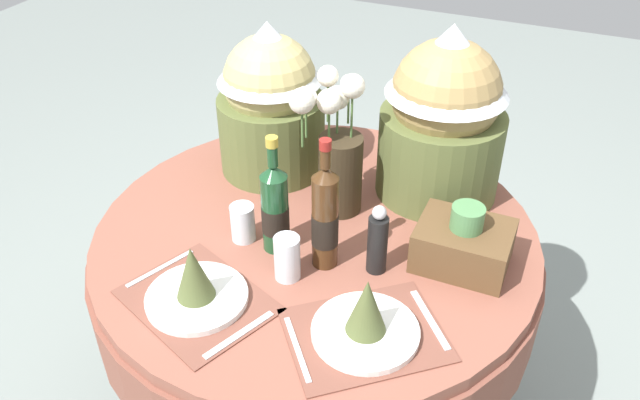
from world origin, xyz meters
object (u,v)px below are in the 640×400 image
place_setting_left (195,286)px  gift_tub_back_right (444,109)px  dining_table (316,270)px  wine_bottle_left (275,208)px  gift_tub_back_left (270,95)px  place_setting_right (366,320)px  tumbler_mid (287,258)px  tumbler_near_right (243,223)px  woven_basket_side_right (463,243)px  pepper_mill (377,241)px  wine_bottle_centre (325,218)px  flower_vase (336,149)px

place_setting_left → gift_tub_back_right: 0.81m
dining_table → wine_bottle_left: 0.29m
gift_tub_back_left → gift_tub_back_right: gift_tub_back_right is taller
place_setting_right → tumbler_mid: 0.27m
dining_table → tumbler_mid: bearing=-86.5°
place_setting_left → tumbler_near_right: (-0.02, 0.25, 0.00)m
woven_basket_side_right → dining_table: bearing=-176.7°
gift_tub_back_right → wine_bottle_left: bearing=-125.9°
place_setting_right → dining_table: bearing=129.9°
place_setting_right → pepper_mill: 0.23m
place_setting_right → pepper_mill: pepper_mill is taller
place_setting_right → gift_tub_back_left: bearing=132.5°
dining_table → tumbler_near_right: 0.27m
dining_table → gift_tub_back_left: (-0.25, 0.24, 0.38)m
tumbler_mid → pepper_mill: pepper_mill is taller
wine_bottle_left → wine_bottle_centre: 0.14m
pepper_mill → gift_tub_back_left: size_ratio=0.42×
place_setting_left → woven_basket_side_right: size_ratio=1.81×
place_setting_right → gift_tub_back_right: gift_tub_back_right is taller
tumbler_near_right → flower_vase: bearing=53.8°
tumbler_near_right → tumbler_mid: bearing=-27.4°
wine_bottle_left → place_setting_left: bearing=-107.4°
wine_bottle_left → flower_vase: bearing=72.3°
dining_table → tumbler_mid: 0.28m
place_setting_left → tumbler_near_right: size_ratio=4.04×
flower_vase → tumbler_mid: (0.00, -0.32, -0.13)m
wine_bottle_centre → pepper_mill: (0.13, 0.03, -0.05)m
wine_bottle_left → tumbler_mid: bearing=-50.4°
place_setting_left → pepper_mill: (0.35, 0.27, 0.04)m
pepper_mill → woven_basket_side_right: size_ratio=0.84×
place_setting_left → gift_tub_back_left: size_ratio=0.90×
place_setting_left → wine_bottle_centre: bearing=48.6°
place_setting_left → tumbler_mid: (0.16, 0.16, 0.01)m
dining_table → pepper_mill: size_ratio=6.34×
wine_bottle_left → wine_bottle_centre: (0.14, -0.01, 0.02)m
gift_tub_back_left → woven_basket_side_right: 0.70m
pepper_mill → wine_bottle_centre: bearing=-168.0°
gift_tub_back_left → wine_bottle_centre: bearing=-47.7°
tumbler_mid → gift_tub_back_right: gift_tub_back_right is taller
wine_bottle_left → wine_bottle_centre: bearing=-3.3°
gift_tub_back_left → woven_basket_side_right: size_ratio=2.02×
tumbler_near_right → pepper_mill: 0.36m
flower_vase → gift_tub_back_right: gift_tub_back_right is taller
flower_vase → woven_basket_side_right: flower_vase is taller
wine_bottle_centre → woven_basket_side_right: bearing=23.2°
place_setting_right → flower_vase: 0.51m
flower_vase → gift_tub_back_left: gift_tub_back_left is taller
flower_vase → gift_tub_back_right: (0.23, 0.20, 0.07)m
wine_bottle_centre → flower_vase: bearing=106.0°
place_setting_left → tumbler_near_right: bearing=93.4°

